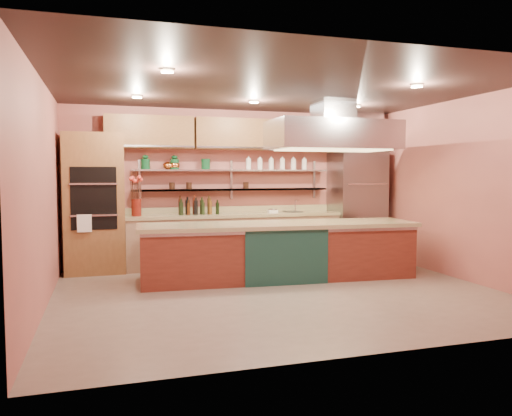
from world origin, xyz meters
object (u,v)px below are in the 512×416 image
object	(u,v)px
island	(279,251)
green_canister	(206,164)
kitchen_scale	(273,210)
copper_kettle	(168,166)
refrigerator	(357,204)
flower_vase	(136,207)

from	to	relation	value
island	green_canister	size ratio (longest dim) A/B	22.42
kitchen_scale	copper_kettle	bearing A→B (deg)	-163.29
copper_kettle	green_canister	distance (m)	0.67
refrigerator	copper_kettle	size ratio (longest dim) A/B	12.53
flower_vase	green_canister	size ratio (longest dim) A/B	1.54
island	copper_kettle	size ratio (longest dim) A/B	25.11
refrigerator	island	distance (m)	2.52
kitchen_scale	green_canister	distance (m)	1.47
flower_vase	kitchen_scale	size ratio (longest dim) A/B	1.73
refrigerator	green_canister	world-z (taller)	refrigerator
copper_kettle	island	bearing A→B (deg)	-45.61
green_canister	refrigerator	bearing A→B (deg)	-4.54
refrigerator	island	xyz separation A→B (m)	(-2.06, -1.32, -0.61)
island	flower_vase	bearing A→B (deg)	151.47
refrigerator	green_canister	distance (m)	3.00
green_canister	copper_kettle	bearing A→B (deg)	180.00
refrigerator	island	size ratio (longest dim) A/B	0.50
kitchen_scale	green_canister	world-z (taller)	green_canister
refrigerator	island	world-z (taller)	refrigerator
kitchen_scale	refrigerator	bearing A→B (deg)	23.11
island	flower_vase	distance (m)	2.54
green_canister	island	bearing A→B (deg)	-61.45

